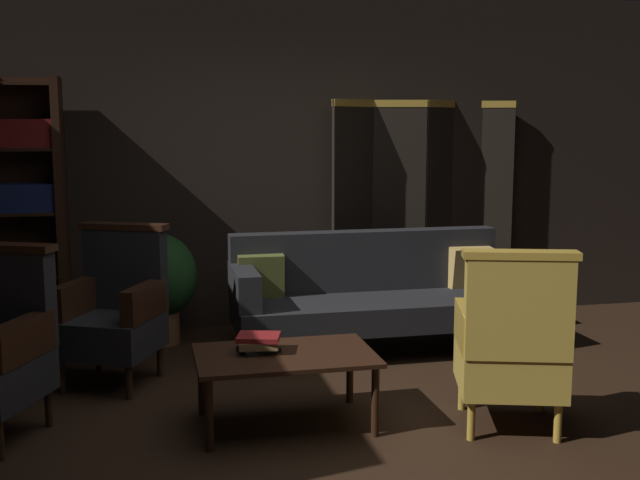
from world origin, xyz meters
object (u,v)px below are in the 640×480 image
(armchair_wing_left, at_px, (115,309))
(book_tan_leather, at_px, (259,343))
(folding_screen, at_px, (421,206))
(armchair_gilt_accent, at_px, (512,344))
(velvet_couch, at_px, (372,291))
(potted_plant, at_px, (160,280))
(book_black_cloth, at_px, (259,349))
(bookshelf, at_px, (4,205))
(coffee_table, at_px, (285,361))
(book_red_leather, at_px, (259,337))

(armchair_wing_left, relative_size, book_tan_leather, 4.83)
(folding_screen, xyz_separation_m, armchair_gilt_accent, (-0.40, -2.58, -0.50))
(velvet_couch, distance_m, armchair_gilt_accent, 1.72)
(velvet_couch, bearing_deg, armchair_wing_left, -169.00)
(armchair_gilt_accent, distance_m, potted_plant, 2.88)
(book_black_cloth, bearing_deg, velvet_couch, 50.94)
(bookshelf, relative_size, book_tan_leather, 9.52)
(potted_plant, bearing_deg, coffee_table, -70.91)
(bookshelf, bearing_deg, coffee_table, -49.51)
(potted_plant, height_order, book_tan_leather, potted_plant)
(bookshelf, relative_size, armchair_wing_left, 1.97)
(bookshelf, bearing_deg, book_black_cloth, -50.97)
(coffee_table, relative_size, book_red_leather, 4.24)
(book_tan_leather, bearing_deg, folding_screen, 51.16)
(bookshelf, xyz_separation_m, book_black_cloth, (1.65, -2.04, -0.65))
(potted_plant, bearing_deg, book_tan_leather, -74.34)
(armchair_gilt_accent, relative_size, potted_plant, 1.21)
(coffee_table, xyz_separation_m, book_black_cloth, (-0.14, 0.06, 0.06))
(book_black_cloth, bearing_deg, armchair_wing_left, 131.16)
(book_tan_leather, bearing_deg, bookshelf, 129.03)
(folding_screen, height_order, book_tan_leather, folding_screen)
(book_red_leather, bearing_deg, armchair_gilt_accent, -16.59)
(bookshelf, height_order, potted_plant, bookshelf)
(coffee_table, relative_size, armchair_gilt_accent, 0.96)
(folding_screen, distance_m, book_tan_leather, 2.84)
(book_black_cloth, bearing_deg, potted_plant, 105.66)
(book_black_cloth, xyz_separation_m, book_tan_leather, (0.00, 0.00, 0.04))
(armchair_gilt_accent, height_order, potted_plant, armchair_gilt_accent)
(armchair_gilt_accent, xyz_separation_m, book_tan_leather, (-1.35, 0.40, -0.02))
(armchair_gilt_accent, bearing_deg, book_black_cloth, 163.41)
(bookshelf, height_order, book_tan_leather, bookshelf)
(folding_screen, height_order, armchair_gilt_accent, folding_screen)
(book_tan_leather, height_order, book_red_leather, book_red_leather)
(coffee_table, bearing_deg, book_tan_leather, 156.54)
(bookshelf, bearing_deg, velvet_couch, -15.37)
(armchair_gilt_accent, bearing_deg, book_tan_leather, 163.41)
(velvet_couch, bearing_deg, folding_screen, 51.48)
(velvet_couch, xyz_separation_m, book_black_cloth, (-1.05, -1.29, -0.02))
(velvet_couch, height_order, book_red_leather, velvet_couch)
(coffee_table, distance_m, book_tan_leather, 0.18)
(armchair_wing_left, bearing_deg, bookshelf, 127.14)
(armchair_gilt_accent, xyz_separation_m, book_red_leather, (-1.35, 0.40, 0.01))
(bookshelf, height_order, armchair_gilt_accent, bookshelf)
(book_tan_leather, bearing_deg, potted_plant, 105.66)
(armchair_gilt_accent, bearing_deg, book_red_leather, 163.41)
(bookshelf, distance_m, velvet_couch, 2.87)
(armchair_wing_left, bearing_deg, coffee_table, -46.13)
(velvet_couch, distance_m, potted_plant, 1.64)
(coffee_table, bearing_deg, folding_screen, 54.21)
(armchair_wing_left, height_order, potted_plant, armchair_wing_left)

